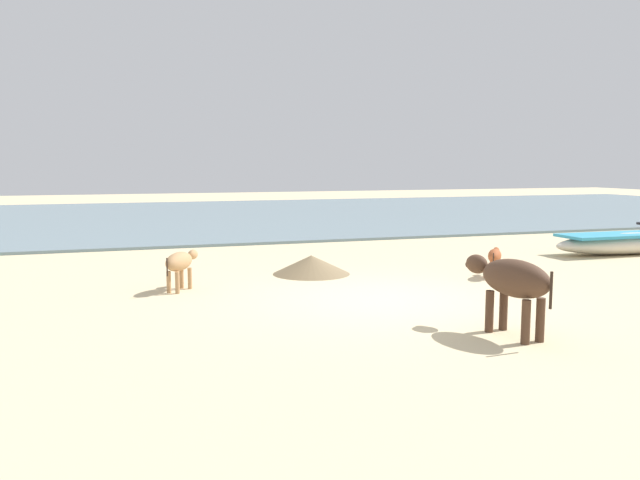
# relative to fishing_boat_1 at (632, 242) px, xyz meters

# --- Properties ---
(ground) EXTENTS (80.00, 80.00, 0.00)m
(ground) POSITION_rel_fishing_boat_1_xyz_m (-8.20, -3.06, -0.28)
(ground) COLOR beige
(sea_water) EXTENTS (60.00, 20.00, 0.08)m
(sea_water) POSITION_rel_fishing_boat_1_xyz_m (-8.20, 14.56, -0.24)
(sea_water) COLOR slate
(sea_water) RESTS_ON ground
(fishing_boat_1) EXTENTS (4.48, 1.12, 0.72)m
(fishing_boat_1) POSITION_rel_fishing_boat_1_xyz_m (0.00, 0.00, 0.00)
(fishing_boat_1) COLOR beige
(fishing_boat_1) RESTS_ON ground
(cow_adult_dark) EXTENTS (0.62, 1.57, 1.02)m
(cow_adult_dark) POSITION_rel_fishing_boat_1_xyz_m (-7.50, -5.65, 0.45)
(cow_adult_dark) COLOR #4C3323
(cow_adult_dark) RESTS_ON ground
(calf_near_tan) EXTENTS (0.78, 0.97, 0.70)m
(calf_near_tan) POSITION_rel_fishing_boat_1_xyz_m (-11.29, -1.23, 0.22)
(calf_near_tan) COLOR tan
(calf_near_tan) RESTS_ON ground
(calf_far_rust) EXTENTS (0.67, 0.79, 0.58)m
(calf_far_rust) POSITION_rel_fishing_boat_1_xyz_m (-5.23, -1.85, 0.13)
(calf_far_rust) COLOR #9E4C28
(calf_far_rust) RESTS_ON ground
(debris_pile_0) EXTENTS (1.61, 1.61, 0.39)m
(debris_pile_0) POSITION_rel_fishing_boat_1_xyz_m (-8.57, -0.33, -0.09)
(debris_pile_0) COLOR #7A6647
(debris_pile_0) RESTS_ON ground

